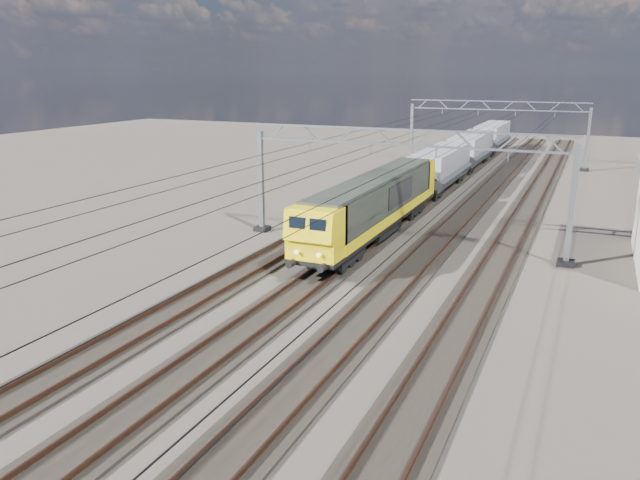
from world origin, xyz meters
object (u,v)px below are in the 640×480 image
at_px(locomotive, 375,202).
at_px(catenary_gantry_mid, 401,183).
at_px(catenary_gantry_far, 495,130).
at_px(hopper_wagon_mid, 471,148).
at_px(hopper_wagon_third, 492,135).
at_px(hopper_wagon_lead, 441,166).

bearing_deg(locomotive, catenary_gantry_mid, -31.43).
height_order(catenary_gantry_far, locomotive, catenary_gantry_far).
bearing_deg(catenary_gantry_far, catenary_gantry_mid, -90.00).
bearing_deg(catenary_gantry_far, hopper_wagon_mid, -124.76).
relative_size(catenary_gantry_far, locomotive, 0.94).
bearing_deg(locomotive, hopper_wagon_third, 90.00).
xyz_separation_m(hopper_wagon_lead, hopper_wagon_mid, (0.00, 14.20, 0.00)).
relative_size(catenary_gantry_mid, locomotive, 0.94).
bearing_deg(hopper_wagon_lead, hopper_wagon_mid, 90.00).
height_order(catenary_gantry_far, hopper_wagon_mid, catenary_gantry_far).
bearing_deg(hopper_wagon_third, hopper_wagon_mid, -90.00).
relative_size(catenary_gantry_mid, catenary_gantry_far, 1.00).
bearing_deg(catenary_gantry_far, hopper_wagon_third, 100.02).
height_order(catenary_gantry_mid, hopper_wagon_mid, catenary_gantry_mid).
xyz_separation_m(locomotive, hopper_wagon_mid, (-0.00, 31.90, -0.09)).
relative_size(catenary_gantry_far, hopper_wagon_lead, 1.53).
xyz_separation_m(catenary_gantry_mid, hopper_wagon_lead, (-2.00, 18.92, -1.67)).
height_order(catenary_gantry_mid, locomotive, catenary_gantry_mid).
xyz_separation_m(catenary_gantry_mid, hopper_wagon_third, (-2.00, 47.32, -1.67)).
bearing_deg(catenary_gantry_mid, hopper_wagon_third, 92.42).
bearing_deg(hopper_wagon_mid, catenary_gantry_mid, -86.54).
distance_m(catenary_gantry_far, hopper_wagon_lead, 17.28).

